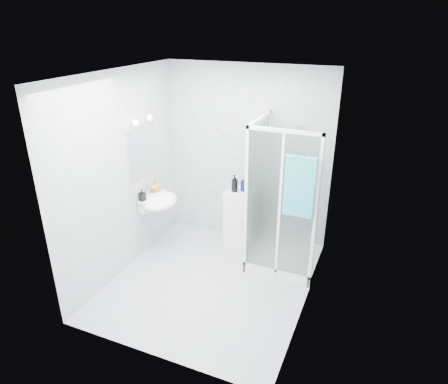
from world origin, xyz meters
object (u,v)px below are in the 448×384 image
at_px(hand_towel, 299,185).
at_px(shampoo_bottle_b, 246,183).
at_px(storage_cabinet, 240,219).
at_px(shampoo_bottle_a, 235,183).
at_px(soap_dispenser_black, 142,195).
at_px(wall_basin, 158,201).
at_px(soap_dispenser_orange, 156,186).
at_px(shower_enclosure, 279,236).

xyz_separation_m(hand_towel, shampoo_bottle_b, (-0.88, 0.67, -0.37)).
relative_size(storage_cabinet, shampoo_bottle_b, 3.80).
relative_size(shampoo_bottle_a, soap_dispenser_black, 1.47).
xyz_separation_m(wall_basin, soap_dispenser_black, (-0.12, -0.19, 0.15)).
height_order(shampoo_bottle_a, soap_dispenser_black, shampoo_bottle_a).
distance_m(wall_basin, storage_cabinet, 1.20).
bearing_deg(shampoo_bottle_b, soap_dispenser_orange, -158.77).
bearing_deg(shampoo_bottle_b, shower_enclosure, -25.22).
relative_size(shower_enclosure, soap_dispenser_black, 11.77).
height_order(shower_enclosure, storage_cabinet, shower_enclosure).
bearing_deg(hand_towel, wall_basin, 177.52).
relative_size(wall_basin, storage_cabinet, 0.62).
height_order(wall_basin, soap_dispenser_orange, soap_dispenser_orange).
distance_m(shampoo_bottle_b, soap_dispenser_orange, 1.27).
bearing_deg(soap_dispenser_orange, shampoo_bottle_b, 21.23).
height_order(shampoo_bottle_a, shampoo_bottle_b, shampoo_bottle_a).
bearing_deg(shower_enclosure, shampoo_bottle_b, 154.78).
bearing_deg(storage_cabinet, shampoo_bottle_b, 21.88).
bearing_deg(hand_towel, shampoo_bottle_a, 149.78).
xyz_separation_m(shampoo_bottle_b, soap_dispenser_black, (-1.20, -0.78, -0.07)).
relative_size(wall_basin, soap_dispenser_orange, 3.08).
bearing_deg(hand_towel, soap_dispenser_orange, 174.12).
relative_size(shower_enclosure, wall_basin, 3.57).
bearing_deg(shampoo_bottle_a, soap_dispenser_black, -146.59).
height_order(wall_basin, hand_towel, hand_towel).
relative_size(shampoo_bottle_a, shampoo_bottle_b, 1.06).
bearing_deg(soap_dispenser_black, shampoo_bottle_b, 32.94).
height_order(storage_cabinet, soap_dispenser_black, soap_dispenser_black).
distance_m(shampoo_bottle_a, soap_dispenser_black, 1.27).
height_order(soap_dispenser_orange, soap_dispenser_black, soap_dispenser_orange).
xyz_separation_m(storage_cabinet, shampoo_bottle_a, (-0.07, -0.06, 0.57)).
xyz_separation_m(shampoo_bottle_b, soap_dispenser_orange, (-1.19, -0.46, -0.06)).
xyz_separation_m(storage_cabinet, soap_dispenser_orange, (-1.11, -0.44, 0.51)).
xyz_separation_m(wall_basin, hand_towel, (1.96, -0.09, 0.59)).
height_order(storage_cabinet, hand_towel, hand_towel).
relative_size(wall_basin, soap_dispenser_black, 3.29).
xyz_separation_m(storage_cabinet, hand_towel, (0.96, -0.65, 0.94)).
height_order(shower_enclosure, soap_dispenser_black, shower_enclosure).
bearing_deg(wall_basin, hand_towel, -2.48).
height_order(storage_cabinet, shampoo_bottle_a, shampoo_bottle_a).
xyz_separation_m(hand_towel, soap_dispenser_black, (-2.08, -0.11, -0.44)).
xyz_separation_m(shower_enclosure, shampoo_bottle_a, (-0.72, 0.19, 0.57)).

